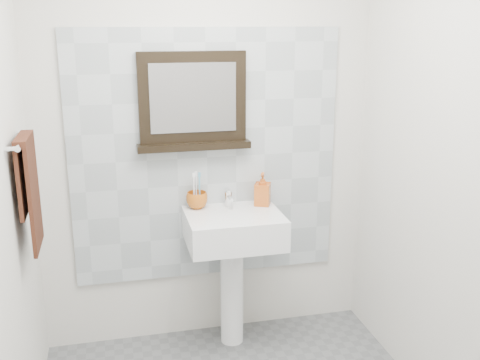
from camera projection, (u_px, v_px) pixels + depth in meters
name	position (u px, v px, depth m)	size (l,w,h in m)	color
back_wall	(206.00, 140.00, 3.33)	(2.00, 0.01, 2.50)	silver
front_wall	(376.00, 332.00, 1.27)	(2.00, 0.01, 2.50)	silver
right_wall	(468.00, 178.00, 2.52)	(0.01, 2.20, 2.50)	silver
splashback	(207.00, 157.00, 3.34)	(1.60, 0.02, 1.50)	#A9B3B8
pedestal_sink	(233.00, 243.00, 3.30)	(0.55, 0.44, 0.96)	white
toothbrush_cup	(197.00, 200.00, 3.32)	(0.13, 0.13, 0.10)	#B55915
toothbrushes	(197.00, 188.00, 3.30)	(0.05, 0.04, 0.21)	white
soap_dispenser	(262.00, 189.00, 3.37)	(0.09, 0.09, 0.20)	#B63415
framed_mirror	(193.00, 103.00, 3.21)	(0.66, 0.11, 0.56)	black
towel_bar	(23.00, 140.00, 2.57)	(0.07, 0.40, 0.03)	silver
hand_towel	(29.00, 184.00, 2.63)	(0.06, 0.30, 0.55)	black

